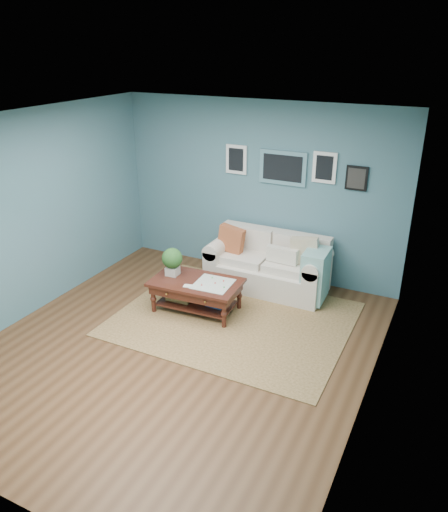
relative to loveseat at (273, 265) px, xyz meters
The scene contains 4 objects.
room_shell 2.24m from the loveseat, 102.92° to the right, with size 5.00×5.02×2.70m.
area_rug 1.16m from the loveseat, 97.02° to the right, with size 3.03×2.42×0.01m, color brown.
loveseat is the anchor object (origin of this frame).
coffee_table 1.34m from the loveseat, 124.76° to the right, with size 1.26×0.78×0.85m.
Camera 1 is at (2.81, -4.36, 3.48)m, focal length 35.00 mm.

